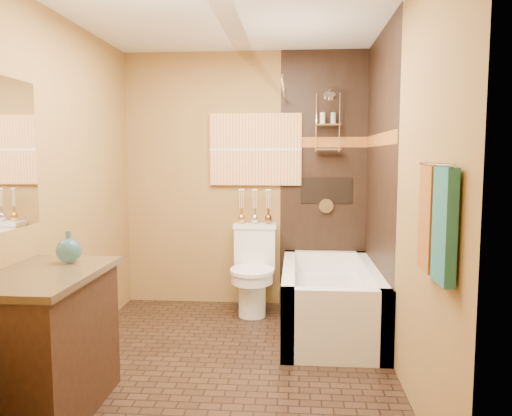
# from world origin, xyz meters

# --- Properties ---
(floor) EXTENTS (3.00, 3.00, 0.00)m
(floor) POSITION_xyz_m (0.00, 0.00, 0.00)
(floor) COLOR black
(floor) RESTS_ON ground
(wall_left) EXTENTS (0.02, 3.00, 2.50)m
(wall_left) POSITION_xyz_m (-1.20, 0.00, 1.25)
(wall_left) COLOR olive
(wall_left) RESTS_ON floor
(wall_right) EXTENTS (0.02, 3.00, 2.50)m
(wall_right) POSITION_xyz_m (1.20, 0.00, 1.25)
(wall_right) COLOR olive
(wall_right) RESTS_ON floor
(wall_back) EXTENTS (2.40, 0.02, 2.50)m
(wall_back) POSITION_xyz_m (0.00, 1.50, 1.25)
(wall_back) COLOR olive
(wall_back) RESTS_ON floor
(wall_front) EXTENTS (2.40, 0.02, 2.50)m
(wall_front) POSITION_xyz_m (0.00, -1.50, 1.25)
(wall_front) COLOR olive
(wall_front) RESTS_ON floor
(ceiling) EXTENTS (3.00, 3.00, 0.00)m
(ceiling) POSITION_xyz_m (0.00, 0.00, 2.50)
(ceiling) COLOR silver
(ceiling) RESTS_ON wall_back
(alcove_tile_back) EXTENTS (0.85, 0.01, 2.50)m
(alcove_tile_back) POSITION_xyz_m (0.78, 1.49, 1.25)
(alcove_tile_back) COLOR black
(alcove_tile_back) RESTS_ON wall_back
(alcove_tile_right) EXTENTS (0.01, 1.50, 2.50)m
(alcove_tile_right) POSITION_xyz_m (1.19, 0.75, 1.25)
(alcove_tile_right) COLOR black
(alcove_tile_right) RESTS_ON wall_right
(mosaic_band_back) EXTENTS (0.85, 0.01, 0.10)m
(mosaic_band_back) POSITION_xyz_m (0.78, 1.48, 1.62)
(mosaic_band_back) COLOR brown
(mosaic_band_back) RESTS_ON alcove_tile_back
(mosaic_band_right) EXTENTS (0.01, 1.50, 0.10)m
(mosaic_band_right) POSITION_xyz_m (1.18, 0.75, 1.62)
(mosaic_band_right) COLOR brown
(mosaic_band_right) RESTS_ON alcove_tile_right
(alcove_niche) EXTENTS (0.50, 0.01, 0.25)m
(alcove_niche) POSITION_xyz_m (0.80, 1.48, 1.15)
(alcove_niche) COLOR black
(alcove_niche) RESTS_ON alcove_tile_back
(shower_fixtures) EXTENTS (0.24, 0.33, 1.16)m
(shower_fixtures) POSITION_xyz_m (0.80, 1.38, 1.67)
(shower_fixtures) COLOR silver
(shower_fixtures) RESTS_ON floor
(curtain_rod) EXTENTS (0.03, 1.55, 0.03)m
(curtain_rod) POSITION_xyz_m (0.40, 0.75, 2.02)
(curtain_rod) COLOR silver
(curtain_rod) RESTS_ON wall_back
(towel_bar) EXTENTS (0.02, 0.55, 0.02)m
(towel_bar) POSITION_xyz_m (1.15, -1.05, 1.45)
(towel_bar) COLOR silver
(towel_bar) RESTS_ON wall_right
(towel_teal) EXTENTS (0.05, 0.22, 0.52)m
(towel_teal) POSITION_xyz_m (1.16, -1.18, 1.18)
(towel_teal) COLOR #1B5B56
(towel_teal) RESTS_ON towel_bar
(towel_rust) EXTENTS (0.05, 0.22, 0.52)m
(towel_rust) POSITION_xyz_m (1.16, -0.92, 1.18)
(towel_rust) COLOR brown
(towel_rust) RESTS_ON towel_bar
(sunset_painting) EXTENTS (0.90, 0.04, 0.70)m
(sunset_painting) POSITION_xyz_m (0.10, 1.48, 1.55)
(sunset_painting) COLOR orange
(sunset_painting) RESTS_ON wall_back
(bathtub) EXTENTS (0.80, 1.50, 0.55)m
(bathtub) POSITION_xyz_m (0.80, 0.75, 0.22)
(bathtub) COLOR white
(bathtub) RESTS_ON floor
(toilet) EXTENTS (0.43, 0.62, 0.83)m
(toilet) POSITION_xyz_m (0.10, 1.20, 0.42)
(toilet) COLOR white
(toilet) RESTS_ON floor
(vanity) EXTENTS (0.58, 0.95, 0.84)m
(vanity) POSITION_xyz_m (-0.92, -0.79, 0.42)
(vanity) COLOR black
(vanity) RESTS_ON floor
(teal_bottle) EXTENTS (0.17, 0.17, 0.24)m
(teal_bottle) POSITION_xyz_m (-0.87, -0.54, 0.94)
(teal_bottle) COLOR #266472
(teal_bottle) RESTS_ON vanity
(bud_vases) EXTENTS (0.33, 0.07, 0.33)m
(bud_vases) POSITION_xyz_m (0.10, 1.39, 1.01)
(bud_vases) COLOR gold
(bud_vases) RESTS_ON toilet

